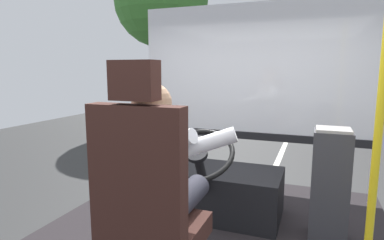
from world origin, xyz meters
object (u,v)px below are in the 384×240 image
at_px(steering_console, 215,190).
at_px(driver_seat, 148,210).
at_px(handrail_pole, 379,121).
at_px(bus_driver, 159,173).
at_px(fare_box, 330,185).
at_px(parked_car_charcoal, 375,89).

bearing_deg(steering_console, driver_seat, -90.00).
bearing_deg(handrail_pole, steering_console, 152.99).
relative_size(bus_driver, handrail_pole, 0.40).
xyz_separation_m(steering_console, handrail_pole, (1.09, -0.56, 0.74)).
distance_m(steering_console, handrail_pole, 1.44).
bearing_deg(fare_box, bus_driver, -133.12).
bearing_deg(bus_driver, handrail_pole, 24.17).
height_order(handrail_pole, parked_car_charcoal, handrail_pole).
distance_m(driver_seat, fare_box, 1.41).
bearing_deg(driver_seat, bus_driver, 90.00).
distance_m(steering_console, fare_box, 0.92).
relative_size(steering_console, parked_car_charcoal, 0.25).
height_order(driver_seat, fare_box, driver_seat).
height_order(bus_driver, steering_console, bus_driver).
bearing_deg(handrail_pole, driver_seat, -150.79).
height_order(driver_seat, parked_car_charcoal, driver_seat).
xyz_separation_m(driver_seat, fare_box, (0.89, 1.08, -0.12)).
xyz_separation_m(driver_seat, steering_console, (-0.00, 1.17, -0.32)).
relative_size(handrail_pole, fare_box, 2.32).
height_order(driver_seat, steering_console, driver_seat).
bearing_deg(handrail_pole, parked_car_charcoal, 81.53).
height_order(steering_console, parked_car_charcoal, steering_console).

